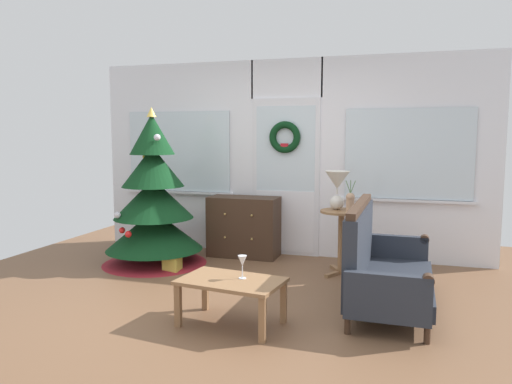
# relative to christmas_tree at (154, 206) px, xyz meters

# --- Properties ---
(ground_plane) EXTENTS (6.76, 6.76, 0.00)m
(ground_plane) POSITION_rel_christmas_tree_xyz_m (1.43, -1.12, -0.71)
(ground_plane) COLOR brown
(back_wall_with_door) EXTENTS (5.20, 0.19, 2.55)m
(back_wall_with_door) POSITION_rel_christmas_tree_xyz_m (1.43, 0.96, 0.57)
(back_wall_with_door) COLOR white
(back_wall_with_door) RESTS_ON ground
(christmas_tree) EXTENTS (1.28, 1.28, 1.91)m
(christmas_tree) POSITION_rel_christmas_tree_xyz_m (0.00, 0.00, 0.00)
(christmas_tree) COLOR #4C331E
(christmas_tree) RESTS_ON ground
(dresser_cabinet) EXTENTS (0.90, 0.45, 0.78)m
(dresser_cabinet) POSITION_rel_christmas_tree_xyz_m (0.94, 0.67, -0.32)
(dresser_cabinet) COLOR #3D281C
(dresser_cabinet) RESTS_ON ground
(settee_sofa) EXTENTS (0.75, 1.62, 0.96)m
(settee_sofa) POSITION_rel_christmas_tree_xyz_m (2.73, -0.76, -0.34)
(settee_sofa) COLOR #3D281C
(settee_sofa) RESTS_ON ground
(side_table) EXTENTS (0.50, 0.48, 0.73)m
(side_table) POSITION_rel_christmas_tree_xyz_m (2.26, 0.20, -0.19)
(side_table) COLOR #8E6642
(side_table) RESTS_ON ground
(table_lamp) EXTENTS (0.28, 0.28, 0.44)m
(table_lamp) POSITION_rel_christmas_tree_xyz_m (2.20, 0.24, 0.30)
(table_lamp) COLOR silver
(table_lamp) RESTS_ON side_table
(flower_vase) EXTENTS (0.11, 0.10, 0.35)m
(flower_vase) POSITION_rel_christmas_tree_xyz_m (2.36, 0.14, 0.14)
(flower_vase) COLOR tan
(flower_vase) RESTS_ON side_table
(coffee_table) EXTENTS (0.90, 0.63, 0.39)m
(coffee_table) POSITION_rel_christmas_tree_xyz_m (1.58, -1.59, -0.38)
(coffee_table) COLOR #8E6642
(coffee_table) RESTS_ON ground
(wine_glass) EXTENTS (0.08, 0.08, 0.20)m
(wine_glass) POSITION_rel_christmas_tree_xyz_m (1.66, -1.54, -0.18)
(wine_glass) COLOR silver
(wine_glass) RESTS_ON coffee_table
(gift_box) EXTENTS (0.18, 0.16, 0.18)m
(gift_box) POSITION_rel_christmas_tree_xyz_m (0.37, -0.27, -0.62)
(gift_box) COLOR #D8C64C
(gift_box) RESTS_ON ground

